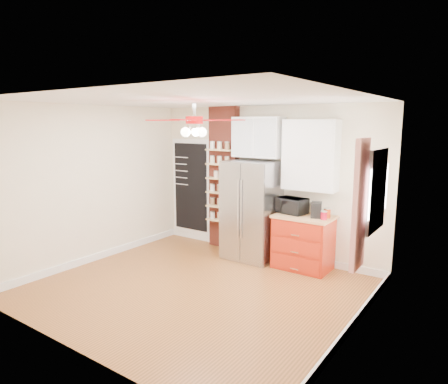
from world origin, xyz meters
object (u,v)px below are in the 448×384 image
Objects in this scene: canister_left at (324,216)px; pantry_jar_oats at (216,174)px; red_cabinet at (303,242)px; coffee_maker at (316,210)px; toaster_oven at (292,206)px; ceiling_fan at (194,121)px; fridge at (252,210)px.

pantry_jar_oats reaches higher than canister_left.
red_cabinet is 0.64m from canister_left.
red_cabinet is 2.11m from pantry_jar_oats.
toaster_oven is at bearing 155.95° from coffee_maker.
toaster_oven is (0.68, 1.71, -1.39)m from ceiling_fan.
red_cabinet is 0.67× the size of ceiling_fan.
toaster_oven is 1.91× the size of coffee_maker.
fridge is 2.25m from ceiling_fan.
fridge is 7.01× the size of coffee_maker.
canister_left is (0.37, -0.10, 0.51)m from red_cabinet.
ceiling_fan is 2.94× the size of toaster_oven.
red_cabinet is at bearing 2.81° from toaster_oven.
toaster_oven is 3.79× the size of canister_left.
red_cabinet is 0.61m from coffee_maker.
ceiling_fan is (-0.92, -1.68, 1.97)m from red_cabinet.
coffee_maker is at bearing -3.67° from pantry_jar_oats.
canister_left reaches higher than red_cabinet.
fridge is 1.86× the size of red_cabinet.
fridge is 1.25× the size of ceiling_fan.
canister_left is (0.61, -0.12, -0.07)m from toaster_oven.
fridge is at bearing -164.65° from toaster_oven.
canister_left is at bearing -5.39° from pantry_jar_oats.
fridge is 3.68× the size of toaster_oven.
pantry_jar_oats is at bearing 176.45° from red_cabinet.
ceiling_fan reaches higher than canister_left.
coffee_maker is 0.19m from canister_left.
pantry_jar_oats reaches higher than coffee_maker.
red_cabinet is at bearing 165.56° from canister_left.
red_cabinet is at bearing 156.89° from coffee_maker.
ceiling_fan is 11.73× the size of pantry_jar_oats.
fridge reaches higher than red_cabinet.
fridge is at bearing 178.06° from canister_left.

